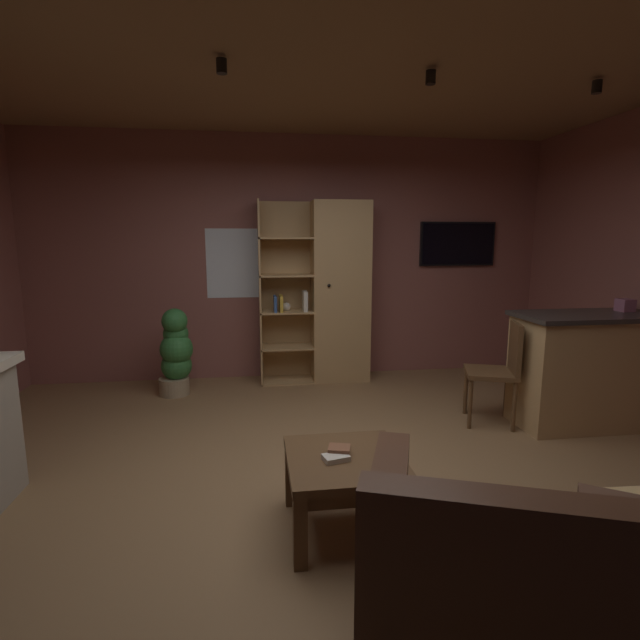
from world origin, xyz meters
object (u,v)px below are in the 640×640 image
at_px(kitchen_bar_counter, 602,369).
at_px(tissue_box, 625,305).
at_px(bookshelf_cabinet, 333,293).
at_px(coffee_table, 345,471).
at_px(wall_mounted_tv, 457,244).
at_px(table_book_0, 336,458).
at_px(potted_floor_plant, 176,352).
at_px(dining_chair, 500,366).
at_px(table_book_1, 339,448).
at_px(leather_couch, 591,593).

relative_size(kitchen_bar_counter, tissue_box, 12.91).
bearing_deg(kitchen_bar_counter, bookshelf_cabinet, 141.71).
distance_m(bookshelf_cabinet, kitchen_bar_counter, 2.75).
relative_size(coffee_table, wall_mounted_tv, 0.71).
bearing_deg(bookshelf_cabinet, table_book_0, -99.13).
bearing_deg(kitchen_bar_counter, wall_mounted_tv, 106.46).
distance_m(bookshelf_cabinet, potted_floor_plant, 1.84).
height_order(potted_floor_plant, wall_mounted_tv, wall_mounted_tv).
bearing_deg(dining_chair, wall_mounted_tv, 79.55).
distance_m(tissue_box, coffee_table, 3.13).
height_order(bookshelf_cabinet, wall_mounted_tv, bookshelf_cabinet).
relative_size(dining_chair, wall_mounted_tv, 0.99).
bearing_deg(table_book_1, coffee_table, -47.14).
relative_size(dining_chair, potted_floor_plant, 1.00).
distance_m(tissue_box, table_book_0, 3.18).
distance_m(potted_floor_plant, wall_mounted_tv, 3.51).
bearing_deg(leather_couch, table_book_1, 128.16).
bearing_deg(tissue_box, bookshelf_cabinet, 145.74).
relative_size(bookshelf_cabinet, potted_floor_plant, 2.22).
bearing_deg(tissue_box, table_book_0, -154.62).
bearing_deg(table_book_1, bookshelf_cabinet, 81.26).
distance_m(kitchen_bar_counter, potted_floor_plant, 4.08).
xyz_separation_m(coffee_table, dining_chair, (1.65, 1.36, 0.18)).
distance_m(tissue_box, dining_chair, 1.22).
relative_size(bookshelf_cabinet, wall_mounted_tv, 2.20).
bearing_deg(wall_mounted_tv, bookshelf_cabinet, -172.34).
xyz_separation_m(dining_chair, wall_mounted_tv, (0.32, 1.75, 1.04)).
height_order(dining_chair, wall_mounted_tv, wall_mounted_tv).
relative_size(bookshelf_cabinet, dining_chair, 2.23).
bearing_deg(bookshelf_cabinet, kitchen_bar_counter, -38.29).
height_order(dining_chair, potted_floor_plant, potted_floor_plant).
height_order(table_book_0, dining_chair, dining_chair).
bearing_deg(kitchen_bar_counter, coffee_table, -154.17).
relative_size(kitchen_bar_counter, table_book_1, 12.79).
bearing_deg(dining_chair, bookshelf_cabinet, 128.81).
distance_m(table_book_1, potted_floor_plant, 2.86).
xyz_separation_m(dining_chair, potted_floor_plant, (-2.96, 1.22, -0.08)).
xyz_separation_m(coffee_table, table_book_1, (-0.03, 0.03, 0.12)).
relative_size(table_book_1, wall_mounted_tv, 0.13).
bearing_deg(potted_floor_plant, table_book_1, -63.33).
bearing_deg(bookshelf_cabinet, coffee_table, -98.12).
distance_m(tissue_box, potted_floor_plant, 4.31).
height_order(bookshelf_cabinet, dining_chair, bookshelf_cabinet).
distance_m(table_book_1, wall_mounted_tv, 3.84).
relative_size(tissue_box, potted_floor_plant, 0.13).
bearing_deg(bookshelf_cabinet, potted_floor_plant, -169.58).
distance_m(coffee_table, dining_chair, 2.15).
bearing_deg(wall_mounted_tv, dining_chair, -100.45).
bearing_deg(table_book_1, tissue_box, 24.55).
relative_size(table_book_1, potted_floor_plant, 0.13).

